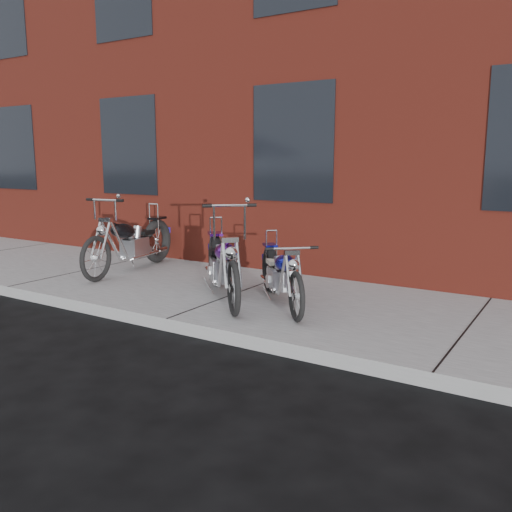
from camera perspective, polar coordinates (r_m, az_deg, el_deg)
The scene contains 6 objects.
ground at distance 6.37m, azimuth -9.38°, elevation -7.83°, with size 120.00×120.00×0.00m, color black.
sidewalk at distance 7.49m, azimuth -1.78°, elevation -4.38°, with size 22.00×3.00×0.15m, color gray.
building_brick at distance 13.32m, azimuth 14.79°, elevation 18.65°, with size 22.00×10.00×8.00m, color maroon.
chopper_purple at distance 7.10m, azimuth -3.48°, elevation -1.16°, with size 1.66×1.73×1.29m.
chopper_blue at distance 6.78m, azimuth 2.67°, elevation -2.15°, with size 1.42×1.52×0.87m.
chopper_third at distance 9.08m, azimuth -12.97°, elevation 1.20°, with size 0.67×2.39×1.22m.
Camera 1 is at (4.05, -4.52, 1.95)m, focal length 38.00 mm.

